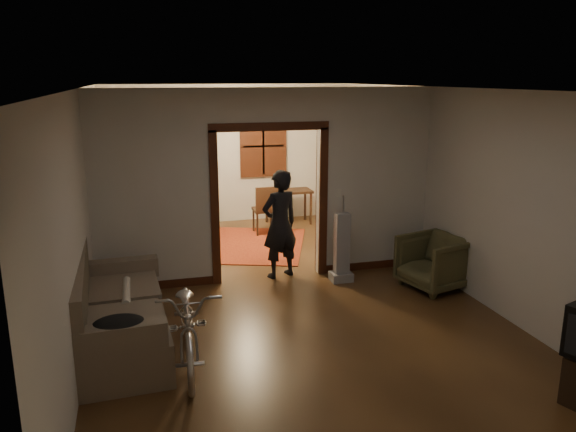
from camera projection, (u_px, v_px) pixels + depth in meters
name	position (u px, v px, depth m)	size (l,w,h in m)	color
floor	(282.00, 295.00, 7.79)	(5.00, 8.50, 0.01)	#392312
ceiling	(282.00, 88.00, 7.11)	(5.00, 8.50, 0.01)	white
wall_back	(229.00, 154.00, 11.43)	(5.00, 0.02, 2.80)	beige
wall_left	(83.00, 207.00, 6.81)	(0.02, 8.50, 2.80)	beige
wall_right	(450.00, 187.00, 8.09)	(0.02, 8.50, 2.80)	beige
partition_wall	(269.00, 186.00, 8.15)	(5.00, 0.14, 2.80)	beige
door_casing	(269.00, 206.00, 8.22)	(1.74, 0.20, 2.32)	#39190D
far_window	(263.00, 146.00, 11.53)	(0.98, 0.06, 1.28)	black
chandelier	(245.00, 112.00, 9.56)	(0.24, 0.24, 0.24)	#FFE0A5
light_switch	(338.00, 193.00, 8.39)	(0.08, 0.01, 0.12)	silver
sofa	(117.00, 305.00, 6.18)	(0.98, 2.19, 1.01)	brown
rolled_paper	(126.00, 292.00, 6.48)	(0.10, 0.10, 0.79)	beige
jacket	(119.00, 323.00, 5.30)	(0.49, 0.37, 0.14)	black
bicycle	(189.00, 322.00, 5.82)	(0.62, 1.79, 0.94)	silver
armchair	(434.00, 262.00, 7.97)	(0.81, 0.84, 0.76)	#464427
vacuum	(342.00, 247.00, 8.20)	(0.32, 0.25, 1.03)	gray
person	(280.00, 224.00, 8.31)	(0.60, 0.39, 1.63)	black
oriental_rug	(255.00, 245.00, 10.06)	(1.70, 2.23, 0.02)	maroon
locker	(170.00, 192.00, 10.72)	(0.79, 0.44, 1.59)	#25341F
globe	(167.00, 132.00, 10.45)	(0.26, 0.26, 0.26)	#1E5972
desk	(289.00, 207.00, 11.48)	(0.92, 0.52, 0.68)	black
desk_chair	(264.00, 210.00, 10.70)	(0.42, 0.42, 0.94)	black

